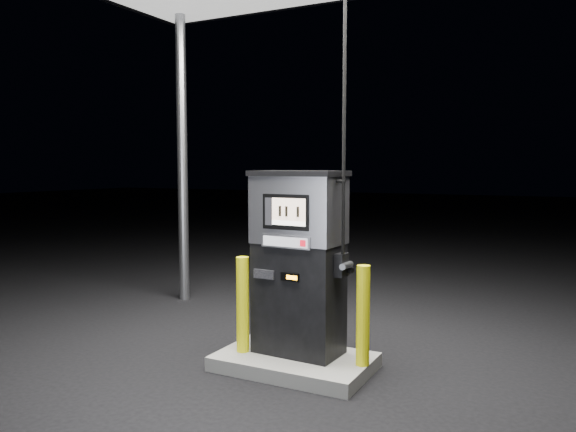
% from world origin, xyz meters
% --- Properties ---
extents(ground, '(80.00, 80.00, 0.00)m').
position_xyz_m(ground, '(0.00, 0.00, 0.00)').
color(ground, black).
rests_on(ground, ground).
extents(pump_island, '(1.60, 1.00, 0.15)m').
position_xyz_m(pump_island, '(0.00, 0.00, 0.07)').
color(pump_island, gray).
rests_on(pump_island, ground).
extents(fuel_dispenser, '(1.08, 0.62, 4.03)m').
position_xyz_m(fuel_dispenser, '(0.00, 0.10, 1.15)').
color(fuel_dispenser, black).
rests_on(fuel_dispenser, pump_island).
extents(bollard_left, '(0.18, 0.18, 1.03)m').
position_xyz_m(bollard_left, '(-0.55, -0.14, 0.66)').
color(bollard_left, '#EDEC0D').
rests_on(bollard_left, pump_island).
extents(bollard_right, '(0.14, 0.14, 1.01)m').
position_xyz_m(bollard_right, '(0.74, 0.05, 0.66)').
color(bollard_right, '#EDEC0D').
rests_on(bollard_right, pump_island).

